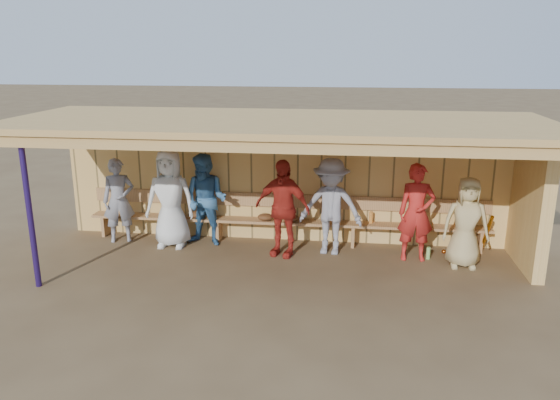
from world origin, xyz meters
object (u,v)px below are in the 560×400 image
Objects in this scene: player_a at (119,200)px; player_b at (170,199)px; player_c at (206,200)px; player_d at (282,208)px; player_h at (466,223)px; player_g at (416,213)px; player_e at (331,207)px; bench at (285,216)px.

player_b is at bearing -29.79° from player_a.
player_c is 0.99× the size of player_d.
player_a is 3.21m from player_d.
player_b reaches higher than player_h.
player_b reaches higher than player_c.
player_d is (2.12, -0.20, -0.04)m from player_b.
player_g is (2.33, 0.07, -0.02)m from player_d.
player_g is at bearing -3.56° from player_b.
player_d is (3.19, -0.34, 0.07)m from player_a.
player_e is (0.85, 0.20, 0.00)m from player_d.
player_d is at bearing -159.52° from player_e.
bench is at bearing 10.73° from player_b.
player_h is 3.27m from bench.
player_a is 5.53m from player_g.
player_g is (1.48, -0.12, -0.02)m from player_e.
player_e is 1.02× the size of player_g.
player_h reaches higher than bench.
player_e reaches higher than bench.
player_b is 1.07× the size of player_g.
player_d is 0.76m from bench.
player_h is at bearing -1.16° from player_e.
player_a is 4.04m from player_e.
player_b is 1.06× the size of player_c.
player_a is 0.94× the size of player_g.
player_e is at bearing 6.90° from player_c.
bench is at bearing 165.94° from player_h.
player_h is at bearing -26.62° from player_a.
player_c reaches higher than player_g.
player_b is at bearing -154.45° from player_c.
player_d is 1.02× the size of player_g.
player_b is at bearing -168.70° from player_d.
player_e is at bearing 171.87° from player_h.
player_h is (4.62, -0.51, -0.09)m from player_c.
player_d reaches higher than player_g.
player_d is at bearing -28.32° from player_a.
player_e is at bearing -2.02° from player_b.
player_g is at bearing 2.76° from player_e.
bench is (-0.88, 0.47, -0.35)m from player_e.
player_e is 0.23× the size of bench.
player_d reaches higher than bench.
player_h is at bearing 4.68° from player_c.
player_c is 0.23× the size of bench.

